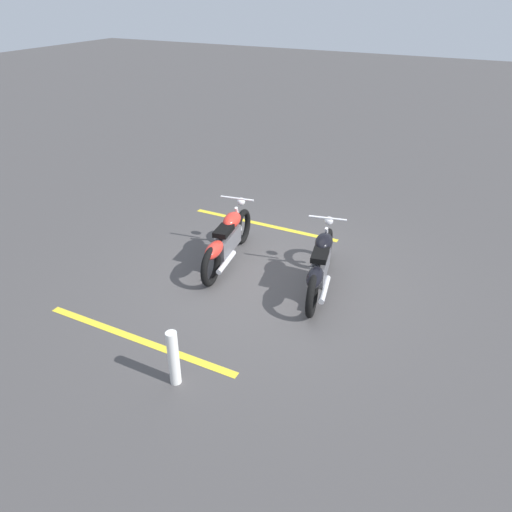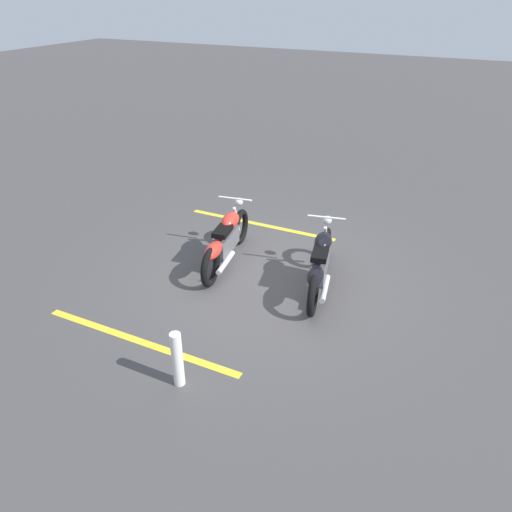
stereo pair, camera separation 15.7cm
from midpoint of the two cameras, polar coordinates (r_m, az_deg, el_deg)
name	(u,v)px [view 2 (the right image)]	position (r m, az deg, el deg)	size (l,w,h in m)	color
ground_plane	(268,277)	(8.30, 0.91, -2.43)	(60.00, 60.00, 0.00)	#474444
motorcycle_bright_foreground	(226,240)	(8.48, -4.11, 1.83)	(2.22, 0.69, 1.04)	black
motorcycle_dark_foreground	(320,264)	(7.82, 6.94, -0.89)	(2.21, 0.75, 1.04)	black
bollard_post	(177,359)	(6.12, -9.92, -11.83)	(0.14, 0.14, 0.78)	white
parking_stripe_near	(261,224)	(10.09, 0.11, 3.71)	(3.20, 0.12, 0.01)	yellow
parking_stripe_mid	(139,341)	(7.12, -14.15, -9.61)	(3.20, 0.12, 0.01)	yellow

